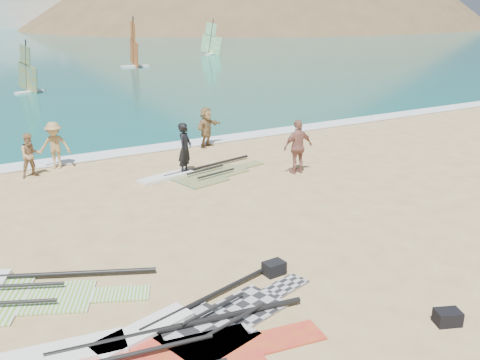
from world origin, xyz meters
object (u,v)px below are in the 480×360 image
rig_grey (196,320)px  person_wetsuit (185,149)px  rig_red (128,358)px  rig_orange (195,174)px  gear_bag_far (448,317)px  beachgoer_back (298,147)px  beachgoer_mid (55,145)px  beachgoer_right (206,127)px  beachgoer_left (31,155)px  gear_bag_near (274,268)px

rig_grey → person_wetsuit: 9.87m
rig_red → person_wetsuit: person_wetsuit is taller
rig_orange → gear_bag_far: (0.07, -11.18, 0.10)m
beachgoer_back → rig_red: bearing=43.0°
beachgoer_mid → beachgoer_right: bearing=26.8°
gear_bag_far → rig_orange: bearing=90.4°
rig_grey → beachgoer_left: beachgoer_left is taller
rig_grey → gear_bag_far: 4.94m
beachgoer_left → beachgoer_mid: bearing=27.1°
rig_orange → person_wetsuit: (-0.22, 0.36, 0.92)m
gear_bag_near → beachgoer_right: (4.02, 11.35, 0.73)m
rig_orange → beachgoer_mid: (-4.17, 3.55, 0.85)m
gear_bag_near → beachgoer_right: 12.06m
gear_bag_far → beachgoer_left: 15.04m
rig_red → beachgoer_mid: size_ratio=3.47×
rig_orange → rig_red: size_ratio=0.82×
person_wetsuit → beachgoer_back: beachgoer_back is taller
gear_bag_far → person_wetsuit: 11.57m
rig_grey → gear_bag_near: 2.60m
rig_orange → beachgoer_back: (3.44, -1.61, 0.96)m
gear_bag_far → beachgoer_back: 10.18m
rig_red → beachgoer_mid: beachgoer_mid is taller
rig_grey → rig_red: rig_red is taller
gear_bag_near → person_wetsuit: person_wetsuit is taller
gear_bag_near → beachgoer_left: (-3.44, 10.66, 0.66)m
gear_bag_far → person_wetsuit: person_wetsuit is taller
rig_orange → beachgoer_left: 5.97m
rig_orange → beachgoer_back: beachgoer_back is taller
rig_red → gear_bag_far: bearing=-11.5°
beachgoer_mid → beachgoer_back: beachgoer_back is taller
gear_bag_far → beachgoer_right: (2.23, 14.77, 0.74)m
gear_bag_near → beachgoer_right: size_ratio=0.27×
rig_grey → rig_orange: 9.59m
gear_bag_far → gear_bag_near: bearing=117.6°
person_wetsuit → beachgoer_left: size_ratio=1.19×
beachgoer_mid → rig_orange: bearing=-14.0°
beachgoer_mid → beachgoer_back: (7.61, -5.16, 0.10)m
rig_red → gear_bag_far: (5.79, -2.08, 0.10)m
gear_bag_far → beachgoer_back: bearing=70.6°
beachgoer_mid → beachgoer_right: size_ratio=1.02×
gear_bag_far → beachgoer_left: (-5.24, 14.08, 0.66)m
rig_red → beachgoer_back: beachgoer_back is taller
beachgoer_left → beachgoer_mid: (0.99, 0.65, 0.09)m
gear_bag_near → rig_grey: bearing=-160.1°
gear_bag_near → beachgoer_left: bearing=107.9°
gear_bag_near → gear_bag_far: gear_bag_near is taller
rig_grey → rig_orange: size_ratio=0.97×
gear_bag_near → beachgoer_back: (5.16, 6.15, 0.85)m
beachgoer_left → gear_bag_near: bearing=-78.4°
gear_bag_far → beachgoer_mid: size_ratio=0.27×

